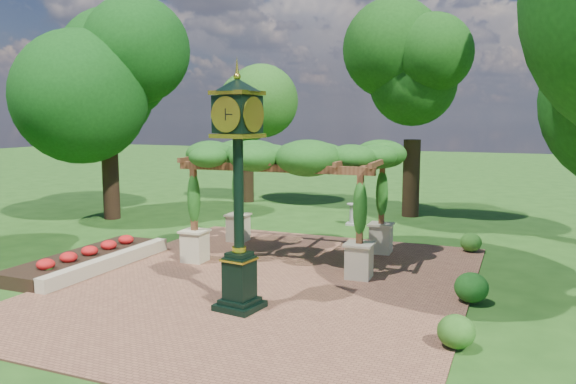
% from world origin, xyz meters
% --- Properties ---
extents(ground, '(120.00, 120.00, 0.00)m').
position_xyz_m(ground, '(0.00, 0.00, 0.00)').
color(ground, '#1E4714').
rests_on(ground, ground).
extents(brick_plaza, '(10.00, 12.00, 0.04)m').
position_xyz_m(brick_plaza, '(0.00, 1.00, 0.02)').
color(brick_plaza, brown).
rests_on(brick_plaza, ground).
extents(border_wall, '(0.35, 5.00, 0.40)m').
position_xyz_m(border_wall, '(-4.60, 0.50, 0.20)').
color(border_wall, '#C6B793').
rests_on(border_wall, ground).
extents(flower_bed, '(1.50, 5.00, 0.36)m').
position_xyz_m(flower_bed, '(-5.50, 0.50, 0.18)').
color(flower_bed, red).
rests_on(flower_bed, ground).
extents(pedestal_clock, '(1.14, 1.14, 5.14)m').
position_xyz_m(pedestal_clock, '(0.33, -1.06, 3.07)').
color(pedestal_clock, black).
rests_on(pedestal_clock, brick_plaza).
extents(pergola, '(5.85, 3.82, 3.60)m').
position_xyz_m(pergola, '(-0.41, 3.68, 2.95)').
color(pergola, beige).
rests_on(pergola, brick_plaza).
extents(sundial, '(0.53, 0.53, 0.86)m').
position_xyz_m(sundial, '(-0.17, 9.54, 0.38)').
color(sundial, '#9B9B92').
rests_on(sundial, ground).
extents(shrub_front, '(0.86, 0.86, 0.62)m').
position_xyz_m(shrub_front, '(4.99, -1.41, 0.35)').
color(shrub_front, '#295919').
rests_on(shrub_front, brick_plaza).
extents(shrub_mid, '(0.87, 0.87, 0.69)m').
position_xyz_m(shrub_mid, '(5.03, 1.39, 0.39)').
color(shrub_mid, '#184D15').
rests_on(shrub_mid, brick_plaza).
extents(shrub_back, '(0.74, 0.74, 0.60)m').
position_xyz_m(shrub_back, '(4.59, 6.51, 0.34)').
color(shrub_back, '#2D641D').
rests_on(shrub_back, brick_plaza).
extents(tree_west_near, '(4.90, 4.90, 8.28)m').
position_xyz_m(tree_west_near, '(-9.96, 6.99, 5.69)').
color(tree_west_near, black).
rests_on(tree_west_near, ground).
extents(tree_west_far, '(3.23, 3.23, 7.04)m').
position_xyz_m(tree_west_far, '(-6.80, 13.44, 4.81)').
color(tree_west_far, black).
rests_on(tree_west_far, ground).
extents(tree_north, '(3.80, 3.80, 8.53)m').
position_xyz_m(tree_north, '(1.58, 12.43, 5.83)').
color(tree_north, '#312013').
rests_on(tree_north, ground).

